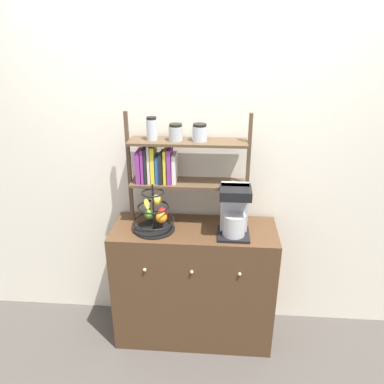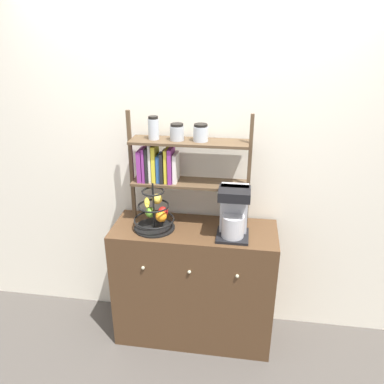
{
  "view_description": "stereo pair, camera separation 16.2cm",
  "coord_description": "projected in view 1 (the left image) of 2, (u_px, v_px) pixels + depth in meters",
  "views": [
    {
      "loc": [
        0.16,
        -2.04,
        2.16
      ],
      "look_at": [
        -0.02,
        0.22,
        1.19
      ],
      "focal_mm": 35.0,
      "sensor_mm": 36.0,
      "label": 1
    },
    {
      "loc": [
        0.32,
        -2.03,
        2.16
      ],
      "look_at": [
        -0.02,
        0.22,
        1.19
      ],
      "focal_mm": 35.0,
      "sensor_mm": 36.0,
      "label": 2
    }
  ],
  "objects": [
    {
      "name": "ground_plane",
      "position": [
        192.0,
        353.0,
        2.73
      ],
      "size": [
        12.0,
        12.0,
        0.0
      ],
      "primitive_type": "plane",
      "color": "#47423D"
    },
    {
      "name": "shelf_hutch",
      "position": [
        172.0,
        159.0,
        2.49
      ],
      "size": [
        0.83,
        0.2,
        0.78
      ],
      "color": "brown",
      "rests_on": "sideboard"
    },
    {
      "name": "wall_back",
      "position": [
        197.0,
        163.0,
        2.66
      ],
      "size": [
        7.0,
        0.05,
        2.6
      ],
      "primitive_type": "cube",
      "color": "silver",
      "rests_on": "ground_plane"
    },
    {
      "name": "sideboard",
      "position": [
        194.0,
        283.0,
        2.75
      ],
      "size": [
        1.14,
        0.45,
        0.92
      ],
      "color": "#4C331E",
      "rests_on": "ground_plane"
    },
    {
      "name": "fruit_stand",
      "position": [
        155.0,
        215.0,
        2.52
      ],
      "size": [
        0.28,
        0.28,
        0.33
      ],
      "color": "black",
      "rests_on": "sideboard"
    },
    {
      "name": "coffee_maker",
      "position": [
        234.0,
        211.0,
        2.44
      ],
      "size": [
        0.21,
        0.21,
        0.35
      ],
      "color": "black",
      "rests_on": "sideboard"
    }
  ]
}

